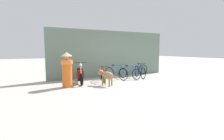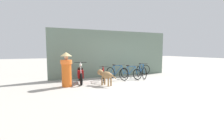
# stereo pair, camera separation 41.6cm
# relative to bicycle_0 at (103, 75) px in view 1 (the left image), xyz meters

# --- Properties ---
(ground_plane) EXTENTS (60.00, 60.00, 0.00)m
(ground_plane) POSITION_rel_bicycle_0_xyz_m (1.19, -1.63, -0.33)
(ground_plane) COLOR #ADA89E
(shop_wall_back) EXTENTS (7.80, 0.20, 2.82)m
(shop_wall_back) POSITION_rel_bicycle_0_xyz_m (1.19, 1.28, 1.08)
(shop_wall_back) COLOR slate
(shop_wall_back) RESTS_ON ground
(bicycle_0) EXTENTS (0.61, 1.58, 0.80)m
(bicycle_0) POSITION_rel_bicycle_0_xyz_m (0.00, 0.00, 0.00)
(bicycle_0) COLOR black
(bicycle_0) RESTS_ON ground
(bicycle_1) EXTENTS (0.64, 1.60, 0.86)m
(bicycle_1) POSITION_rel_bicycle_0_xyz_m (0.85, 0.05, 0.03)
(bicycle_1) COLOR black
(bicycle_1) RESTS_ON ground
(bicycle_2) EXTENTS (0.59, 1.51, 0.79)m
(bicycle_2) POSITION_rel_bicycle_0_xyz_m (1.67, -0.07, -0.00)
(bicycle_2) COLOR black
(bicycle_2) RESTS_ON ground
(bicycle_3) EXTENTS (0.57, 1.64, 0.89)m
(bicycle_3) POSITION_rel_bicycle_0_xyz_m (2.39, -0.09, 0.04)
(bicycle_3) COLOR black
(bicycle_3) RESTS_ON ground
(motorcycle) EXTENTS (0.62, 1.87, 1.07)m
(motorcycle) POSITION_rel_bicycle_0_xyz_m (-1.26, -0.04, 0.09)
(motorcycle) COLOR black
(motorcycle) RESTS_ON ground
(stray_dog) EXTENTS (0.61, 1.14, 0.73)m
(stray_dog) POSITION_rel_bicycle_0_xyz_m (-0.39, -1.18, 0.17)
(stray_dog) COLOR #997247
(stray_dog) RESTS_ON ground
(person_in_robes) EXTENTS (0.64, 0.64, 1.56)m
(person_in_robes) POSITION_rel_bicycle_0_xyz_m (-2.07, -0.70, 0.49)
(person_in_robes) COLOR orange
(person_in_robes) RESTS_ON ground
(spare_tire_left) EXTENTS (0.65, 0.11, 0.65)m
(spare_tire_left) POSITION_rel_bicycle_0_xyz_m (3.53, 1.04, -0.00)
(spare_tire_left) COLOR black
(spare_tire_left) RESTS_ON ground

